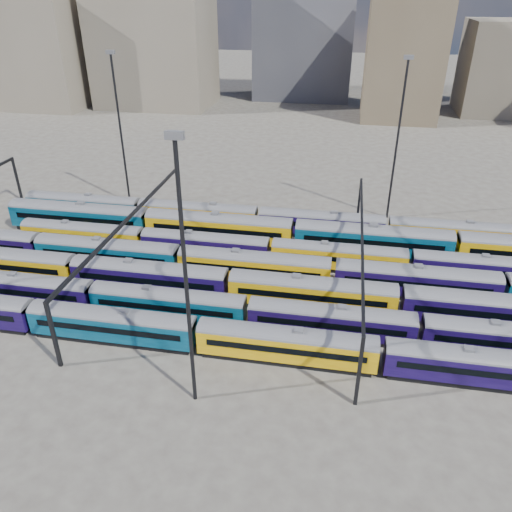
% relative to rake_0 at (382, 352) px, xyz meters
% --- Properties ---
extents(ground, '(500.00, 500.00, 0.00)m').
position_rel_rake_0_xyz_m(ground, '(-12.36, 15.00, -2.45)').
color(ground, '#47423C').
rests_on(ground, ground).
extents(rake_0, '(113.91, 2.78, 4.67)m').
position_rel_rake_0_xyz_m(rake_0, '(0.00, 0.00, 0.00)').
color(rake_0, black).
rests_on(rake_0, ground).
extents(rake_1, '(93.32, 2.74, 4.59)m').
position_rel_rake_0_xyz_m(rake_1, '(-5.23, 5.00, -0.04)').
color(rake_1, black).
rests_on(rake_1, ground).
extents(rake_2, '(121.96, 2.97, 5.01)m').
position_rel_rake_0_xyz_m(rake_2, '(-17.96, 10.00, 0.18)').
color(rake_2, black).
rests_on(rake_2, ground).
extents(rake_3, '(122.05, 2.98, 5.01)m').
position_rel_rake_0_xyz_m(rake_3, '(-5.47, 15.00, 0.18)').
color(rake_3, black).
rests_on(rake_3, ground).
extents(rake_4, '(111.85, 2.73, 4.58)m').
position_rel_rake_0_xyz_m(rake_4, '(4.45, 20.00, -0.05)').
color(rake_4, black).
rests_on(rake_4, ground).
extents(rake_5, '(112.35, 3.29, 5.55)m').
position_rel_rake_0_xyz_m(rake_5, '(-0.31, 25.00, 0.46)').
color(rake_5, black).
rests_on(rake_5, ground).
extents(rake_6, '(117.70, 2.87, 4.83)m').
position_rel_rake_0_xyz_m(rake_6, '(1.94, 30.00, 0.08)').
color(rake_6, black).
rests_on(rake_6, ground).
extents(gantry_1, '(0.35, 40.35, 8.03)m').
position_rel_rake_0_xyz_m(gantry_1, '(-32.36, 15.00, 4.34)').
color(gantry_1, black).
rests_on(gantry_1, ground).
extents(gantry_2, '(0.35, 40.35, 8.03)m').
position_rel_rake_0_xyz_m(gantry_2, '(-2.36, 15.00, 4.34)').
color(gantry_2, black).
rests_on(gantry_2, ground).
extents(mast_1, '(1.40, 0.50, 25.60)m').
position_rel_rake_0_xyz_m(mast_1, '(-42.36, 37.00, 11.52)').
color(mast_1, black).
rests_on(mast_1, ground).
extents(mast_2, '(1.40, 0.50, 25.60)m').
position_rel_rake_0_xyz_m(mast_2, '(-17.36, -7.00, 11.52)').
color(mast_2, black).
rests_on(mast_2, ground).
extents(mast_3, '(1.40, 0.50, 25.60)m').
position_rel_rake_0_xyz_m(mast_3, '(2.64, 39.00, 11.52)').
color(mast_3, black).
rests_on(mast_3, ground).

